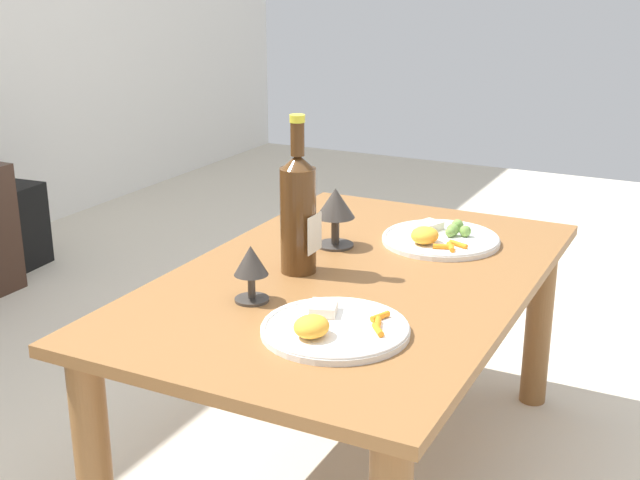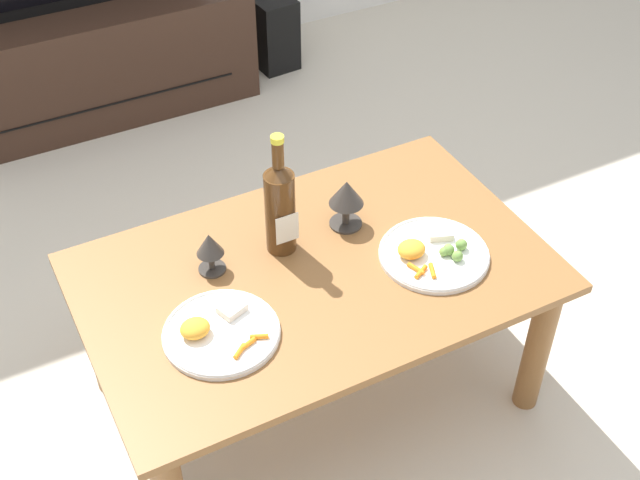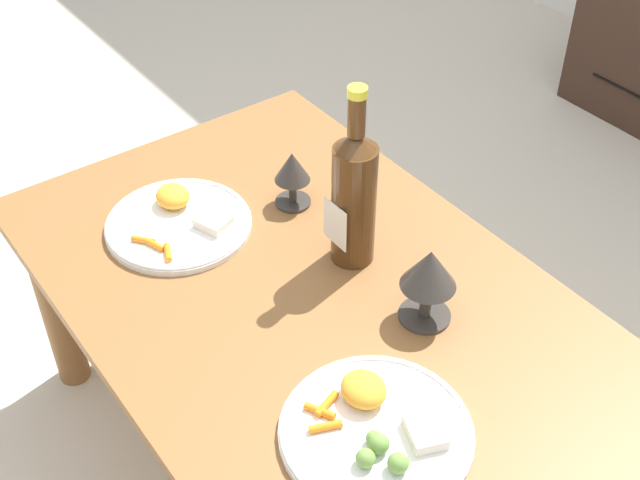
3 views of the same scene
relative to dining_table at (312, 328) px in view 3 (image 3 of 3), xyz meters
The scene contains 7 objects.
ground_plane 0.41m from the dining_table, ahead, with size 6.40×6.40×0.00m, color beige.
dining_table is the anchor object (origin of this frame).
wine_bottle 0.26m from the dining_table, 107.80° to the left, with size 0.08×0.08×0.35m.
goblet_left 0.31m from the dining_table, 152.40° to the left, with size 0.07×0.07×0.12m.
goblet_right 0.27m from the dining_table, 37.79° to the left, with size 0.09×0.09×0.14m.
dinner_plate_left 0.33m from the dining_table, 162.41° to the right, with size 0.28×0.28×0.05m.
dinner_plate_right 0.32m from the dining_table, 18.10° to the right, with size 0.29×0.29×0.05m.
Camera 3 is at (0.85, -0.61, 1.50)m, focal length 47.04 mm.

